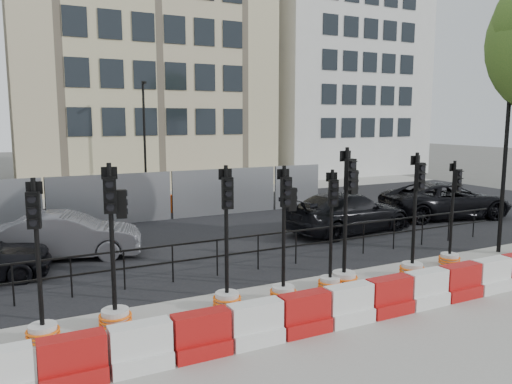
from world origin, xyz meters
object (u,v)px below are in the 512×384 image
traffic_signal_h (451,245)px  traffic_signal_a (41,311)px  car_c (349,213)px  lamp_post_near (506,148)px  traffic_signal_d (284,271)px

traffic_signal_h → traffic_signal_a: bearing=174.2°
traffic_signal_a → car_c: size_ratio=0.58×
lamp_post_near → traffic_signal_h: size_ratio=2.02×
traffic_signal_a → traffic_signal_h: 10.54m
traffic_signal_d → traffic_signal_h: bearing=9.9°
lamp_post_near → traffic_signal_d: size_ratio=1.94×
traffic_signal_a → traffic_signal_h: bearing=14.9°
traffic_signal_a → traffic_signal_d: bearing=12.3°
traffic_signal_d → car_c: size_ratio=0.59×
traffic_signal_a → car_c: traffic_signal_a is taller
lamp_post_near → traffic_signal_h: bearing=-171.8°
traffic_signal_a → traffic_signal_d: size_ratio=0.99×
traffic_signal_a → car_c: (10.60, 4.88, 0.10)m
lamp_post_near → traffic_signal_a: (-13.07, -0.53, -2.59)m
traffic_signal_a → traffic_signal_h: size_ratio=1.04×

